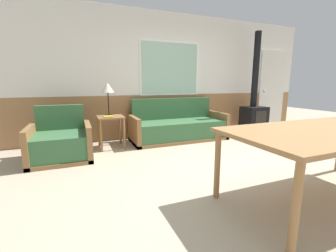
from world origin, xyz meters
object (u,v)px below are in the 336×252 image
Objects in this scene: couch at (178,128)px; dining_table at (330,135)px; armchair at (61,144)px; wood_stove at (254,108)px; side_table at (111,123)px; table_lamp at (108,89)px.

couch reaches higher than dining_table.
wood_stove is at bearing -8.80° from armchair.
side_table is 0.28× the size of dining_table.
table_lamp is (-0.01, 0.08, 0.61)m from side_table.
table_lamp is (-1.43, 0.01, 0.82)m from couch.
couch is 2.00m from wood_stove.
table_lamp reaches higher than side_table.
couch is 1.44m from side_table.
couch is 2.92m from dining_table.
wood_stove is (3.38, -0.01, 0.15)m from side_table.
side_table is at bearing 179.85° from wood_stove.
armchair is 1.25m from table_lamp.
table_lamp is at bearing 179.53° from couch.
wood_stove is (1.96, -0.08, 0.36)m from couch.
dining_table is at bearing -58.13° from side_table.
side_table is at bearing 10.02° from armchair.
couch is 3.34× the size of table_lamp.
couch reaches higher than side_table.
table_lamp is (0.82, 0.45, 0.83)m from armchair.
armchair is 0.43× the size of dining_table.
dining_table is (1.74, -2.80, 0.22)m from side_table.
armchair is 4.25m from wood_stove.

